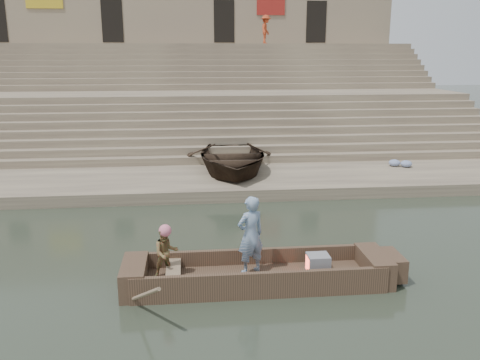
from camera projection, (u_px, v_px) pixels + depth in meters
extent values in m
plane|color=#263024|center=(67.00, 294.00, 10.33)|extent=(120.00, 120.00, 0.00)
cube|color=gray|center=(118.00, 184.00, 17.99)|extent=(32.00, 4.00, 0.40)
cube|color=gray|center=(136.00, 122.00, 24.92)|extent=(32.00, 3.00, 2.80)
cube|color=gray|center=(146.00, 87.00, 31.36)|extent=(32.00, 3.00, 5.20)
cube|color=gray|center=(125.00, 166.00, 20.12)|extent=(32.00, 0.50, 0.70)
cube|color=gray|center=(126.00, 160.00, 20.56)|extent=(32.00, 0.50, 1.00)
cube|color=gray|center=(127.00, 154.00, 21.01)|extent=(32.00, 0.50, 1.30)
cube|color=gray|center=(128.00, 148.00, 21.45)|extent=(32.00, 0.50, 1.60)
cube|color=gray|center=(129.00, 143.00, 21.90)|extent=(32.00, 0.50, 1.90)
cube|color=gray|center=(130.00, 137.00, 22.34)|extent=(32.00, 0.50, 2.20)
cube|color=gray|center=(131.00, 132.00, 22.79)|extent=(32.00, 0.50, 2.50)
cube|color=gray|center=(132.00, 127.00, 23.23)|extent=(32.00, 0.50, 2.80)
cube|color=gray|center=(139.00, 115.00, 26.56)|extent=(32.00, 0.50, 3.10)
cube|color=gray|center=(140.00, 111.00, 27.01)|extent=(32.00, 0.50, 3.40)
cube|color=gray|center=(140.00, 107.00, 27.45)|extent=(32.00, 0.50, 3.70)
cube|color=gray|center=(141.00, 103.00, 27.90)|extent=(32.00, 0.50, 4.00)
cube|color=gray|center=(142.00, 99.00, 28.34)|extent=(32.00, 0.50, 4.30)
cube|color=gray|center=(142.00, 96.00, 28.79)|extent=(32.00, 0.50, 4.60)
cube|color=gray|center=(143.00, 93.00, 29.23)|extent=(32.00, 0.50, 4.90)
cube|color=gray|center=(143.00, 89.00, 29.68)|extent=(32.00, 0.50, 5.20)
cube|color=gray|center=(148.00, 38.00, 34.47)|extent=(32.00, 5.00, 11.20)
cube|color=black|center=(112.00, 21.00, 31.66)|extent=(1.30, 0.18, 2.60)
cube|color=black|center=(224.00, 21.00, 32.36)|extent=(1.30, 0.18, 2.60)
cube|color=black|center=(316.00, 22.00, 32.96)|extent=(1.30, 0.18, 2.60)
cube|color=maroon|center=(271.00, 5.00, 32.34)|extent=(1.80, 0.10, 1.20)
cube|color=brown|center=(257.00, 280.00, 10.73)|extent=(5.00, 1.30, 0.22)
cube|color=brown|center=(261.00, 286.00, 10.09)|extent=(5.20, 0.12, 0.56)
cube|color=brown|center=(253.00, 261.00, 11.29)|extent=(5.20, 0.12, 0.56)
cube|color=brown|center=(134.00, 277.00, 10.43)|extent=(0.50, 1.30, 0.60)
cube|color=brown|center=(374.00, 266.00, 10.94)|extent=(0.50, 1.30, 0.60)
cube|color=brown|center=(392.00, 265.00, 10.98)|extent=(0.35, 0.90, 0.50)
cube|color=#937A5B|center=(173.00, 271.00, 10.49)|extent=(0.30, 1.20, 0.08)
cylinder|color=#937A5B|center=(138.00, 297.00, 9.58)|extent=(1.03, 2.10, 1.36)
sphere|color=pink|center=(165.00, 231.00, 10.37)|extent=(0.26, 0.26, 0.26)
imported|color=navy|center=(251.00, 235.00, 10.62)|extent=(0.73, 0.63, 1.69)
imported|color=#2B8239|center=(166.00, 253.00, 10.49)|extent=(0.62, 0.54, 1.09)
cube|color=gray|center=(318.00, 264.00, 10.79)|extent=(0.46, 0.42, 0.40)
cube|color=#E5593F|center=(308.00, 264.00, 10.77)|extent=(0.04, 0.34, 0.32)
imported|color=#2D2116|center=(231.00, 157.00, 18.97)|extent=(3.85, 5.30, 1.08)
imported|color=#B83E1F|center=(266.00, 29.00, 30.90)|extent=(0.97, 1.24, 1.69)
ellipsoid|color=#3F5999|center=(394.00, 163.00, 19.91)|extent=(0.44, 0.44, 0.26)
ellipsoid|color=#3F5999|center=(254.00, 166.00, 19.30)|extent=(0.44, 0.44, 0.26)
ellipsoid|color=#3F5999|center=(406.00, 164.00, 19.75)|extent=(0.44, 0.44, 0.26)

